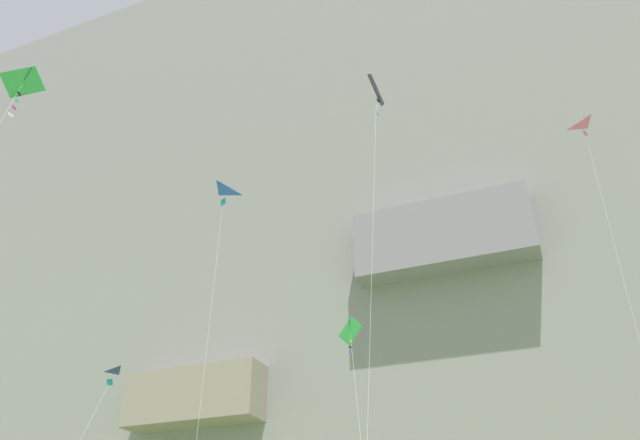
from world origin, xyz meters
TOP-DOWN VIEW (x-y plane):
  - cliff_face at (0.01, 60.09)m, footprint 180.00×32.53m
  - kite_diamond_near_cliff at (-14.77, 14.90)m, footprint 2.39×5.23m
  - kite_diamond_mid_right at (-2.09, 26.13)m, footprint 2.25×2.57m
  - kite_delta_high_left at (-15.49, 25.03)m, footprint 1.42×3.95m
  - kite_diamond_low_right at (0.48, 23.72)m, footprint 1.29×3.28m
  - kite_delta_front_field at (11.52, 35.25)m, footprint 2.26×4.70m
  - kite_delta_low_center at (-12.82, 30.09)m, footprint 3.45×4.75m

SIDE VIEW (x-z plane):
  - kite_delta_high_left at x=-15.49m, z-range 5.02..15.99m
  - kite_diamond_mid_right at x=-2.09m, z-range 4.90..17.63m
  - kite_diamond_near_cliff at x=-14.77m, z-range 10.14..33.74m
  - kite_diamond_low_right at x=0.48m, z-range 11.02..36.55m
  - kite_delta_low_center at x=-12.82m, z-range 11.67..36.16m
  - kite_delta_front_field at x=11.52m, z-range 12.37..39.45m
  - cliff_face at x=0.01m, z-range -0.04..76.11m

